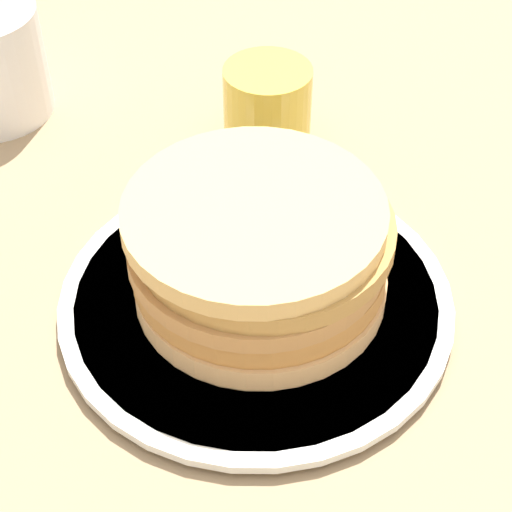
{
  "coord_description": "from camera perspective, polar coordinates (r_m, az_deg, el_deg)",
  "views": [
    {
      "loc": [
        -0.42,
        -0.03,
        0.48
      ],
      "look_at": [
        0.01,
        0.01,
        0.05
      ],
      "focal_mm": 60.0,
      "sensor_mm": 36.0,
      "label": 1
    }
  ],
  "objects": [
    {
      "name": "juice_glass",
      "position": [
        0.78,
        0.76,
        9.97
      ],
      "size": [
        0.08,
        0.08,
        0.08
      ],
      "color": "yellow",
      "rests_on": "ground_plane"
    },
    {
      "name": "pancake_stack",
      "position": [
        0.6,
        0.2,
        0.11
      ],
      "size": [
        0.19,
        0.19,
        0.09
      ],
      "color": "#DDAF6B",
      "rests_on": "plate"
    },
    {
      "name": "ground_plane",
      "position": [
        0.64,
        1.2,
        -4.41
      ],
      "size": [
        4.0,
        4.0,
        0.0
      ],
      "primitive_type": "plane",
      "color": "#9E7F5B"
    },
    {
      "name": "plate",
      "position": [
        0.64,
        0.0,
        -3.01
      ],
      "size": [
        0.29,
        0.29,
        0.01
      ],
      "color": "silver",
      "rests_on": "ground_plane"
    }
  ]
}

